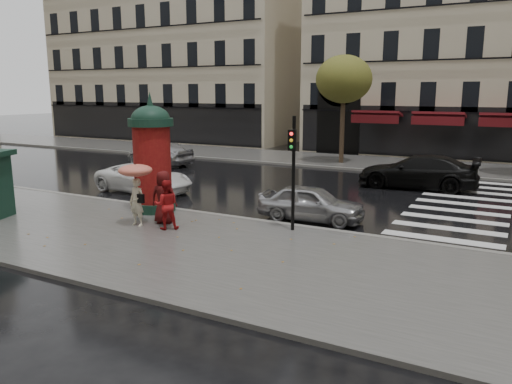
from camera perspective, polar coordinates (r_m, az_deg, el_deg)
The scene contains 17 objects.
ground at distance 14.86m, azimuth -5.68°, elevation -6.15°, with size 160.00×160.00×0.00m, color black.
near_sidewalk at distance 14.46m, azimuth -6.80°, elevation -6.44°, with size 90.00×7.00×0.12m, color #474744.
far_sidewalk at distance 32.04m, azimuth 13.65°, elevation 3.19°, with size 90.00×6.00×0.12m, color #474744.
near_kerb at distance 17.31m, azimuth -0.13°, elevation -3.31°, with size 90.00×0.25×0.14m, color slate.
far_kerb at distance 29.18m, azimuth 12.14°, elevation 2.49°, with size 90.00×0.25×0.14m, color slate.
zebra_crossing at distance 21.87m, azimuth 22.52°, elevation -1.25°, with size 3.60×11.75×0.01m, color silver.
bldg_far_left at distance 51.82m, azimuth -7.73°, elevation 18.92°, with size 24.00×14.00×22.90m.
tree_far_left at distance 31.35m, azimuth 10.00°, elevation 12.53°, with size 3.40×3.40×6.64m.
woman_umbrella at distance 16.69m, azimuth -13.55°, elevation 0.87°, with size 1.10×1.10×2.11m.
woman_red at distance 16.19m, azimuth -10.22°, elevation -1.43°, with size 0.78×0.61×1.60m, color #AC1517.
man_burgundy at distance 16.91m, azimuth -10.51°, elevation -0.59°, with size 0.87×0.57×1.78m, color #4C0F0F.
morris_column at distance 18.61m, azimuth -11.80°, elevation 4.20°, with size 1.62×1.62×4.36m.
traffic_light at distance 15.54m, azimuth 4.24°, elevation 3.40°, with size 0.25×0.35×3.62m.
car_silver at distance 17.57m, azimuth 6.33°, elevation -1.26°, with size 1.50×3.73×1.27m, color #A0A1A5.
car_white at distance 23.02m, azimuth -12.68°, elevation 1.58°, with size 2.14×4.65×1.29m, color white.
car_black at distance 24.54m, azimuth 17.97°, elevation 2.22°, with size 2.20×5.41×1.57m, color black.
car_far_silver at distance 31.34m, azimuth -10.92°, elevation 4.43°, with size 1.81×4.49×1.53m, color #ACADB1.
Camera 1 is at (7.98, -11.72, 4.48)m, focal length 35.00 mm.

